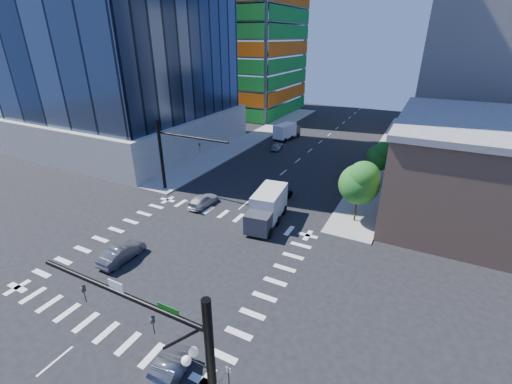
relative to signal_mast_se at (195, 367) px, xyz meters
The scene contains 19 objects.
ground 16.42m from the signal_mast_se, 132.67° to the left, with size 160.00×160.00×0.00m, color black.
road_markings 16.42m from the signal_mast_se, 132.67° to the left, with size 20.00×20.00×0.01m, color silver.
sidewalk_ne 51.77m from the signal_mast_se, 87.89° to the left, with size 5.00×60.00×0.15m, color #9C9893.
sidewalk_nw 56.66m from the signal_mast_se, 114.16° to the left, with size 5.00×60.00×0.15m, color #9C9893.
construction_building 84.98m from the signal_mast_se, 117.37° to the left, with size 25.16×34.50×70.60m.
commercial_building 36.46m from the signal_mast_se, 66.74° to the left, with size 20.50×22.50×10.60m.
bg_building_ne 69.08m from the signal_mast_se, 76.15° to the left, with size 24.00×30.00×28.00m, color slate.
signal_mast_se is the anchor object (origin of this frame).
signal_mast_nw 30.88m from the signal_mast_se, 131.85° to the left, with size 10.20×0.40×9.00m.
tree_south 25.49m from the signal_mast_se, 85.44° to the left, with size 4.16×4.16×6.82m.
tree_north 37.49m from the signal_mast_se, 86.44° to the left, with size 3.54×3.52×5.78m.
no_parking_sign 4.41m from the signal_mast_se, 87.74° to the left, with size 0.30×0.06×2.20m.
car_nb_right 5.64m from the signal_mast_se, 159.57° to the left, with size 1.50×4.29×1.42m, color #56565C.
car_nb_far 28.00m from the signal_mast_se, 107.11° to the left, with size 2.29×4.96×1.38m, color black.
car_sb_near 26.35m from the signal_mast_se, 124.88° to the left, with size 1.80×4.44×1.29m, color silver.
car_sb_mid 48.41m from the signal_mast_se, 109.43° to the left, with size 1.56×3.88×1.32m, color #95969C.
car_sb_cross 18.00m from the signal_mast_se, 148.91° to the left, with size 1.56×4.46×1.47m, color #55545A.
box_truck_near 22.00m from the signal_mast_se, 107.10° to the left, with size 3.58×6.86×3.44m.
box_truck_far 55.43m from the signal_mast_se, 107.92° to the left, with size 3.54×6.20×3.06m.
Camera 1 is at (17.76, -19.58, 18.19)m, focal length 24.00 mm.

